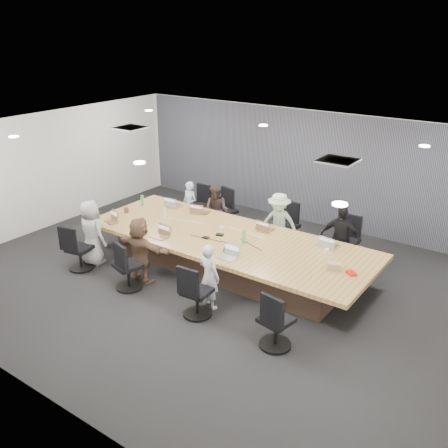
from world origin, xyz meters
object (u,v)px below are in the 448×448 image
Objects in this scene: bottle_green_right at (244,237)px; canvas_bag at (334,266)px; person_3 at (340,238)px; laptop_3 at (329,245)px; chair_5 at (128,269)px; person_5 at (140,250)px; chair_6 at (197,296)px; laptop_6 at (227,258)px; stapler at (228,251)px; conference_table at (227,252)px; laptop_1 at (202,212)px; bottle_clear at (165,212)px; laptop_0 at (175,205)px; person_2 at (279,223)px; chair_2 at (286,229)px; person_1 at (216,211)px; bottle_green_left at (142,201)px; mug_brown at (126,210)px; chair_7 at (276,324)px; chair_1 at (225,214)px; chair_3 at (345,245)px; laptop_4 at (111,222)px; laptop_5 at (159,237)px; person_4 at (92,233)px; person_0 at (190,205)px; chair_4 at (80,252)px; chair_0 at (199,209)px; snack_packet at (351,273)px; laptop_2 at (266,229)px; person_6 at (209,276)px.

bottle_green_right is 1.12× the size of canvas_bag.
person_3 is 0.55m from laptop_3.
person_5 is at bearing 106.34° from chair_5.
chair_6 is 0.97m from laptop_6.
stapler is at bearing 52.74° from chair_5.
chair_5 reaches higher than conference_table.
laptop_1 is 0.86m from bottle_clear.
person_2 is at bearing -169.68° from laptop_0.
chair_2 is at bearing 35.86° from bottle_clear.
person_1 is 0.90× the size of person_2.
bottle_clear reaches higher than laptop_0.
bottle_green_left is 2.24× the size of mug_brown.
chair_7 is 4.20m from laptop_1.
chair_1 is 4.75× the size of stapler.
bottle_clear is (-2.19, -1.23, 0.17)m from person_2.
person_3 reaches higher than conference_table.
chair_3 is 2.41× the size of laptop_3.
chair_7 is 3.23m from person_5.
laptop_1 is 1.17× the size of laptop_4.
chair_3 is 3.86m from laptop_5.
chair_6 is at bearing -71.53° from conference_table.
person_5 is 4.03× the size of laptop_5.
person_3 reaches higher than chair_2.
laptop_3 is at bearing 5.83° from bottle_green_left.
person_4 is 4.27× the size of laptop_6.
laptop_5 is (0.97, -1.60, 0.00)m from laptop_0.
chair_2 is at bearing 14.52° from person_0.
canvas_bag reaches higher than chair_1.
chair_4 is 2.33× the size of laptop_0.
person_0 is 4.47× the size of bottle_green_right.
bottle_green_left is (-4.49, -1.36, 0.45)m from chair_3.
conference_table is at bearing 136.64° from chair_0.
mug_brown is at bearing 151.45° from chair_6.
chair_4 is 2.56m from laptop_0.
snack_packet is at bearing 82.07° from chair_7.
chair_6 reaches higher than laptop_2.
chair_5 is 3.86m from laptop_3.
chair_7 reaches higher than laptop_4.
stapler is (1.68, -1.93, 0.16)m from person_1.
laptop_2 is at bearing -100.45° from person_2.
person_3 reaches higher than chair_6.
laptop_4 is at bearing -80.97° from bottle_green_left.
bottle_green_right reaches higher than laptop_4.
laptop_0 is 1.27× the size of bottle_green_left.
laptop_6 is (1.81, -2.15, 0.13)m from person_1.
laptop_5 is at bearing 106.34° from chair_5.
laptop_2 is 1.22× the size of laptop_4.
person_6 is at bearing -32.28° from bottle_clear.
person_4 is at bearing 47.12° from laptop_1.
bottle_clear is (-3.60, -1.23, 0.16)m from person_3.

